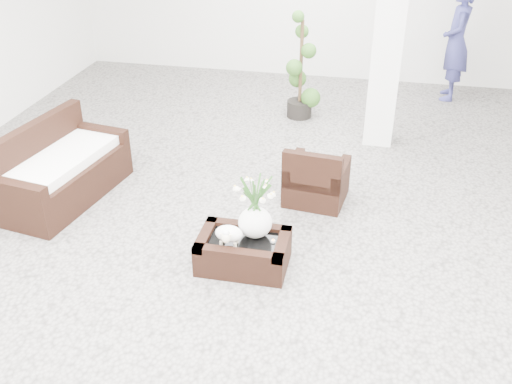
% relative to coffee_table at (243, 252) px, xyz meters
% --- Properties ---
extents(ground, '(11.00, 11.00, 0.00)m').
position_rel_coffee_table_xyz_m(ground, '(0.04, 0.54, -0.16)').
color(ground, gray).
rests_on(ground, ground).
extents(column, '(0.40, 0.40, 3.50)m').
position_rel_coffee_table_xyz_m(column, '(1.24, 3.34, 1.59)').
color(column, white).
rests_on(column, ground).
extents(coffee_table, '(0.90, 0.60, 0.31)m').
position_rel_coffee_table_xyz_m(coffee_table, '(0.00, 0.00, 0.00)').
color(coffee_table, black).
rests_on(coffee_table, ground).
extents(sheep_figurine, '(0.28, 0.23, 0.21)m').
position_rel_coffee_table_xyz_m(sheep_figurine, '(-0.12, -0.10, 0.26)').
color(sheep_figurine, white).
rests_on(sheep_figurine, coffee_table).
extents(planter_narcissus, '(0.44, 0.44, 0.80)m').
position_rel_coffee_table_xyz_m(planter_narcissus, '(0.10, 0.10, 0.56)').
color(planter_narcissus, white).
rests_on(planter_narcissus, coffee_table).
extents(tealight, '(0.04, 0.04, 0.03)m').
position_rel_coffee_table_xyz_m(tealight, '(0.30, 0.02, 0.17)').
color(tealight, white).
rests_on(tealight, coffee_table).
extents(armchair, '(0.77, 0.74, 0.74)m').
position_rel_coffee_table_xyz_m(armchair, '(0.56, 1.47, 0.21)').
color(armchair, black).
rests_on(armchair, ground).
extents(loveseat, '(1.09, 1.83, 0.92)m').
position_rel_coffee_table_xyz_m(loveseat, '(-2.43, 0.89, 0.30)').
color(loveseat, black).
rests_on(loveseat, ground).
extents(topiary, '(0.44, 0.44, 1.64)m').
position_rel_coffee_table_xyz_m(topiary, '(-0.01, 4.01, 0.66)').
color(topiary, '#2B521A').
rests_on(topiary, ground).
extents(shopper, '(0.49, 0.72, 1.93)m').
position_rel_coffee_table_xyz_m(shopper, '(2.37, 5.37, 0.81)').
color(shopper, navy).
rests_on(shopper, ground).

